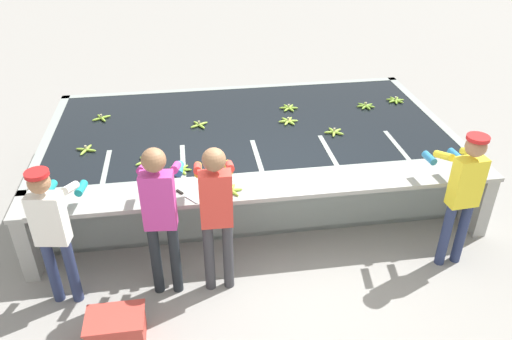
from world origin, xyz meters
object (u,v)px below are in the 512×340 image
Objects in this scene: banana_bunch_floating_4 at (180,170)px; banana_bunch_floating_8 at (395,100)px; banana_bunch_floating_2 at (101,118)px; knife_0 at (184,194)px; banana_bunch_floating_7 at (334,132)px; banana_bunch_ledge_0 at (230,190)px; worker_3 at (463,188)px; worker_0 at (52,225)px; banana_bunch_floating_6 at (289,108)px; crate at (117,329)px; banana_bunch_floating_5 at (146,161)px; worker_2 at (216,207)px; banana_bunch_floating_1 at (288,121)px; banana_bunch_floating_0 at (199,125)px; worker_1 at (160,209)px; banana_bunch_floating_9 at (86,150)px; banana_bunch_floating_3 at (366,106)px.

banana_bunch_floating_4 and banana_bunch_floating_8 have the same top height.
banana_bunch_floating_2 is 2.41m from knife_0.
banana_bunch_ledge_0 is at bearing -141.42° from banana_bunch_floating_7.
worker_0 is at bearing 179.43° from worker_3.
banana_bunch_floating_8 is at bearing 36.44° from banana_bunch_floating_7.
knife_0 is (1.11, -2.14, -0.01)m from banana_bunch_floating_2.
banana_bunch_floating_6 is 0.51× the size of crate.
banana_bunch_floating_8 is (1.23, 0.91, -0.00)m from banana_bunch_floating_7.
worker_3 reaches higher than banana_bunch_floating_5.
worker_2 reaches higher than banana_bunch_floating_1.
banana_bunch_floating_6 is at bearing 52.49° from knife_0.
worker_2 is 6.06× the size of banana_bunch_floating_1.
worker_0 reaches higher than banana_bunch_floating_0.
worker_1 is 6.25× the size of banana_bunch_floating_7.
banana_bunch_floating_0 is at bearing -164.27° from banana_bunch_floating_6.
banana_bunch_floating_0 is (-0.06, 2.22, -0.15)m from worker_2.
worker_2 is (0.55, -0.03, -0.02)m from worker_1.
worker_1 reaches higher than worker_0.
banana_bunch_floating_5 is 0.86m from banana_bunch_floating_9.
banana_bunch_floating_0 is 1.43m from banana_bunch_floating_2.
worker_1 is 6.16× the size of banana_bunch_floating_8.
banana_bunch_floating_1 reaches higher than knife_0.
crate is at bearing -128.54° from banana_bunch_floating_1.
banana_bunch_ledge_0 is (-2.44, 0.49, -0.11)m from worker_3.
banana_bunch_floating_4 is 1.09× the size of banana_bunch_floating_5.
worker_0 is 5.57× the size of banana_bunch_ledge_0.
banana_bunch_floating_1 is at bearing 50.88° from worker_1.
worker_1 is at bearing -129.12° from banana_bunch_floating_1.
banana_bunch_floating_3 and banana_bunch_floating_4 have the same top height.
worker_3 is 3.00m from knife_0.
banana_bunch_floating_0 is at bearing -173.61° from banana_bunch_floating_3.
banana_bunch_floating_4 is 1.00× the size of banana_bunch_floating_8.
banana_bunch_floating_9 is (-4.14, 1.70, -0.11)m from worker_3.
banana_bunch_floating_7 is 0.50× the size of crate.
banana_bunch_floating_3 is 3.41m from banana_bunch_floating_5.
banana_bunch_ledge_0 is at bearing -53.05° from banana_bunch_floating_2.
banana_bunch_floating_6 is at bearing -1.09° from banana_bunch_floating_2.
banana_bunch_floating_3 is at bearing 35.80° from knife_0.
worker_3 is 5.80× the size of banana_bunch_floating_8.
banana_bunch_floating_0 is 1.40m from banana_bunch_floating_6.
banana_bunch_floating_1 and banana_bunch_floating_9 have the same top height.
banana_bunch_floating_7 is at bearing 0.29° from banana_bunch_floating_9.
banana_bunch_floating_9 reaches higher than crate.
banana_bunch_floating_9 is at bearing 101.55° from crate.
banana_bunch_floating_3 is 1.00× the size of banana_bunch_ledge_0.
banana_bunch_ledge_0 is at bearing -117.51° from banana_bunch_floating_6.
banana_bunch_floating_6 is at bearing 32.53° from banana_bunch_floating_5.
banana_bunch_floating_9 is at bearing 151.62° from banana_bunch_floating_5.
banana_bunch_floating_2 and banana_bunch_floating_9 have the same top height.
banana_bunch_floating_0 is 1.86m from banana_bunch_floating_7.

